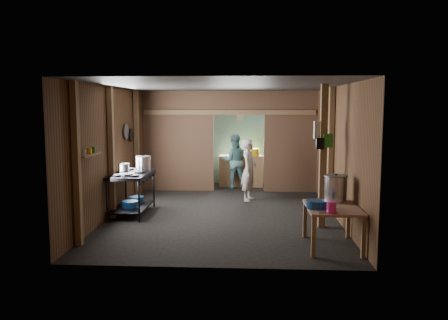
# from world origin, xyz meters

# --- Properties ---
(floor) EXTENTS (4.50, 7.00, 0.00)m
(floor) POSITION_xyz_m (0.00, 0.00, 0.00)
(floor) COLOR black
(floor) RESTS_ON ground
(ceiling) EXTENTS (4.50, 7.00, 0.00)m
(ceiling) POSITION_xyz_m (0.00, 0.00, 2.60)
(ceiling) COLOR #505050
(ceiling) RESTS_ON ground
(wall_back) EXTENTS (4.50, 0.00, 2.60)m
(wall_back) POSITION_xyz_m (0.00, 3.50, 1.30)
(wall_back) COLOR brown
(wall_back) RESTS_ON ground
(wall_front) EXTENTS (4.50, 0.00, 2.60)m
(wall_front) POSITION_xyz_m (0.00, -3.50, 1.30)
(wall_front) COLOR brown
(wall_front) RESTS_ON ground
(wall_left) EXTENTS (0.00, 7.00, 2.60)m
(wall_left) POSITION_xyz_m (-2.25, 0.00, 1.30)
(wall_left) COLOR brown
(wall_left) RESTS_ON ground
(wall_right) EXTENTS (0.00, 7.00, 2.60)m
(wall_right) POSITION_xyz_m (2.25, 0.00, 1.30)
(wall_right) COLOR brown
(wall_right) RESTS_ON ground
(partition_left) EXTENTS (1.85, 0.10, 2.60)m
(partition_left) POSITION_xyz_m (-1.32, 2.20, 1.30)
(partition_left) COLOR brown
(partition_left) RESTS_ON floor
(partition_right) EXTENTS (1.35, 0.10, 2.60)m
(partition_right) POSITION_xyz_m (1.57, 2.20, 1.30)
(partition_right) COLOR brown
(partition_right) RESTS_ON floor
(partition_header) EXTENTS (1.30, 0.10, 0.60)m
(partition_header) POSITION_xyz_m (0.25, 2.20, 2.30)
(partition_header) COLOR brown
(partition_header) RESTS_ON wall_back
(turquoise_panel) EXTENTS (4.40, 0.06, 2.50)m
(turquoise_panel) POSITION_xyz_m (0.00, 3.44, 1.25)
(turquoise_panel) COLOR #7BBCBB
(turquoise_panel) RESTS_ON wall_back
(back_counter) EXTENTS (1.20, 0.50, 0.85)m
(back_counter) POSITION_xyz_m (0.30, 2.95, 0.42)
(back_counter) COLOR #956943
(back_counter) RESTS_ON floor
(wall_clock) EXTENTS (0.20, 0.03, 0.20)m
(wall_clock) POSITION_xyz_m (0.25, 3.40, 1.90)
(wall_clock) COLOR beige
(wall_clock) RESTS_ON wall_back
(post_left_a) EXTENTS (0.10, 0.12, 2.60)m
(post_left_a) POSITION_xyz_m (-2.18, -2.60, 1.30)
(post_left_a) COLOR #956943
(post_left_a) RESTS_ON floor
(post_left_b) EXTENTS (0.10, 0.12, 2.60)m
(post_left_b) POSITION_xyz_m (-2.18, -0.80, 1.30)
(post_left_b) COLOR #956943
(post_left_b) RESTS_ON floor
(post_left_c) EXTENTS (0.10, 0.12, 2.60)m
(post_left_c) POSITION_xyz_m (-2.18, 1.20, 1.30)
(post_left_c) COLOR #956943
(post_left_c) RESTS_ON floor
(post_right) EXTENTS (0.10, 0.12, 2.60)m
(post_right) POSITION_xyz_m (2.18, -0.20, 1.30)
(post_right) COLOR #956943
(post_right) RESTS_ON floor
(post_free) EXTENTS (0.12, 0.12, 2.60)m
(post_free) POSITION_xyz_m (1.85, -1.30, 1.30)
(post_free) COLOR #956943
(post_free) RESTS_ON floor
(cross_beam) EXTENTS (4.40, 0.12, 0.12)m
(cross_beam) POSITION_xyz_m (0.00, 2.15, 2.05)
(cross_beam) COLOR #956943
(cross_beam) RESTS_ON wall_left
(pan_lid_big) EXTENTS (0.03, 0.34, 0.34)m
(pan_lid_big) POSITION_xyz_m (-2.21, 0.40, 1.65)
(pan_lid_big) COLOR slate
(pan_lid_big) RESTS_ON wall_left
(pan_lid_small) EXTENTS (0.03, 0.30, 0.30)m
(pan_lid_small) POSITION_xyz_m (-2.21, 0.80, 1.55)
(pan_lid_small) COLOR black
(pan_lid_small) RESTS_ON wall_left
(wall_shelf) EXTENTS (0.14, 0.80, 0.03)m
(wall_shelf) POSITION_xyz_m (-2.15, -2.10, 1.40)
(wall_shelf) COLOR #956943
(wall_shelf) RESTS_ON wall_left
(jar_white) EXTENTS (0.07, 0.07, 0.10)m
(jar_white) POSITION_xyz_m (-2.15, -2.35, 1.47)
(jar_white) COLOR beige
(jar_white) RESTS_ON wall_shelf
(jar_yellow) EXTENTS (0.08, 0.08, 0.10)m
(jar_yellow) POSITION_xyz_m (-2.15, -2.10, 1.47)
(jar_yellow) COLOR yellow
(jar_yellow) RESTS_ON wall_shelf
(jar_green) EXTENTS (0.06, 0.06, 0.10)m
(jar_green) POSITION_xyz_m (-2.15, -1.88, 1.47)
(jar_green) COLOR #2D8427
(jar_green) RESTS_ON wall_shelf
(bag_white) EXTENTS (0.22, 0.15, 0.32)m
(bag_white) POSITION_xyz_m (1.80, -1.22, 1.78)
(bag_white) COLOR beige
(bag_white) RESTS_ON post_free
(bag_green) EXTENTS (0.16, 0.12, 0.24)m
(bag_green) POSITION_xyz_m (1.92, -1.36, 1.60)
(bag_green) COLOR #2D8427
(bag_green) RESTS_ON post_free
(bag_black) EXTENTS (0.14, 0.10, 0.20)m
(bag_black) POSITION_xyz_m (1.78, -1.38, 1.55)
(bag_black) COLOR black
(bag_black) RESTS_ON post_free
(gas_range) EXTENTS (0.75, 1.45, 0.86)m
(gas_range) POSITION_xyz_m (-1.88, -0.47, 0.43)
(gas_range) COLOR black
(gas_range) RESTS_ON floor
(prep_table) EXTENTS (0.80, 1.10, 0.65)m
(prep_table) POSITION_xyz_m (1.83, -2.48, 0.33)
(prep_table) COLOR #A27D68
(prep_table) RESTS_ON floor
(stove_pot_large) EXTENTS (0.41, 0.41, 0.32)m
(stove_pot_large) POSITION_xyz_m (-1.71, -0.12, 1.00)
(stove_pot_large) COLOR silver
(stove_pot_large) RESTS_ON gas_range
(stove_pot_med) EXTENTS (0.25, 0.25, 0.20)m
(stove_pot_med) POSITION_xyz_m (-2.05, -0.43, 0.94)
(stove_pot_med) COLOR silver
(stove_pot_med) RESTS_ON gas_range
(frying_pan) EXTENTS (0.29, 0.50, 0.07)m
(frying_pan) POSITION_xyz_m (-1.88, -0.86, 0.88)
(frying_pan) COLOR slate
(frying_pan) RESTS_ON gas_range
(blue_tub_front) EXTENTS (0.33, 0.33, 0.14)m
(blue_tub_front) POSITION_xyz_m (-1.88, -0.63, 0.24)
(blue_tub_front) COLOR navy
(blue_tub_front) RESTS_ON gas_range
(blue_tub_back) EXTENTS (0.32, 0.32, 0.13)m
(blue_tub_back) POSITION_xyz_m (-1.88, -0.13, 0.23)
(blue_tub_back) COLOR navy
(blue_tub_back) RESTS_ON gas_range
(stock_pot) EXTENTS (0.43, 0.43, 0.45)m
(stock_pot) POSITION_xyz_m (1.94, -2.07, 0.86)
(stock_pot) COLOR silver
(stock_pot) RESTS_ON prep_table
(wash_basin) EXTENTS (0.41, 0.41, 0.12)m
(wash_basin) POSITION_xyz_m (1.56, -2.60, 0.71)
(wash_basin) COLOR navy
(wash_basin) RESTS_ON prep_table
(pink_bucket) EXTENTS (0.15, 0.15, 0.17)m
(pink_bucket) POSITION_xyz_m (1.73, -2.92, 0.74)
(pink_bucket) COLOR #DA298D
(pink_bucket) RESTS_ON prep_table
(knife) EXTENTS (0.30, 0.09, 0.01)m
(knife) POSITION_xyz_m (1.68, -2.91, 0.66)
(knife) COLOR silver
(knife) RESTS_ON prep_table
(yellow_tub) EXTENTS (0.36, 0.36, 0.20)m
(yellow_tub) POSITION_xyz_m (0.61, 2.95, 0.95)
(yellow_tub) COLOR yellow
(yellow_tub) RESTS_ON back_counter
(cook) EXTENTS (0.47, 0.60, 1.45)m
(cook) POSITION_xyz_m (0.52, 1.03, 0.73)
(cook) COLOR beige
(cook) RESTS_ON floor
(worker_back) EXTENTS (0.78, 0.64, 1.46)m
(worker_back) POSITION_xyz_m (0.12, 2.65, 0.73)
(worker_back) COLOR #60969C
(worker_back) RESTS_ON floor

